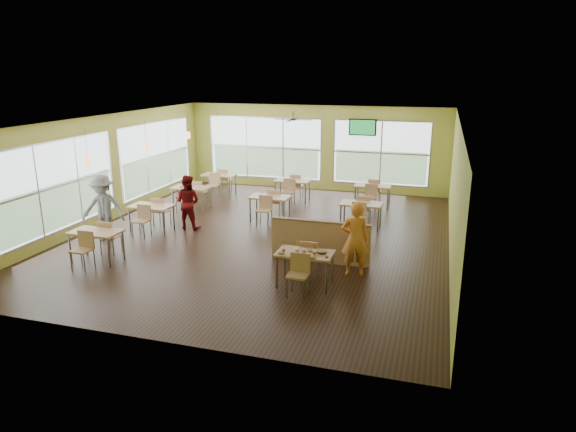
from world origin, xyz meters
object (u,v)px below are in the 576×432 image
object	(u,v)px
food_basket	(321,252)
half_wall_divider	(320,241)
main_table	(305,258)
man_plaid	(355,239)

from	to	relation	value
food_basket	half_wall_divider	bearing A→B (deg)	103.97
half_wall_divider	food_basket	world-z (taller)	half_wall_divider
main_table	man_plaid	bearing A→B (deg)	43.86
main_table	half_wall_divider	size ratio (longest dim) A/B	0.63
half_wall_divider	food_basket	size ratio (longest dim) A/B	10.45
man_plaid	food_basket	bearing A→B (deg)	39.82
main_table	man_plaid	world-z (taller)	man_plaid
half_wall_divider	main_table	bearing A→B (deg)	-90.00
main_table	food_basket	distance (m)	0.38
main_table	food_basket	world-z (taller)	main_table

